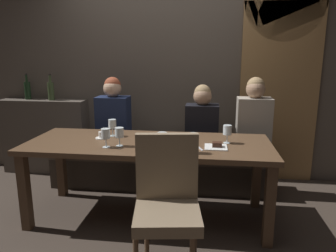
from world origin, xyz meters
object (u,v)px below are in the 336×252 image
(diner_far_end, at_px, (254,118))
(wine_glass_far_left, at_px, (119,133))
(dining_table, at_px, (149,151))
(wine_glass_end_left, at_px, (227,130))
(wine_glass_far_right, at_px, (162,138))
(dessert_plate, at_px, (216,146))
(fork_on_table, at_px, (199,148))
(wine_bottle_pale_label, at_px, (51,91))
(wine_glass_near_right, at_px, (106,135))
(diner_bearded, at_px, (202,120))
(diner_redhead, at_px, (113,115))
(espresso_cup, at_px, (102,136))
(wine_glass_center_back, at_px, (193,139))
(wine_bottle_dark_red, at_px, (28,90))
(banquette_bench, at_px, (160,168))
(chair_near_side, at_px, (167,197))
(wine_glass_center_front, at_px, (112,125))

(diner_far_end, xyz_separation_m, wine_glass_far_left, (-1.24, -0.86, 0.01))
(dining_table, xyz_separation_m, wine_glass_end_left, (0.70, 0.05, 0.20))
(wine_glass_far_right, distance_m, dessert_plate, 0.48)
(diner_far_end, relative_size, fork_on_table, 4.90)
(wine_bottle_pale_label, bearing_deg, wine_glass_end_left, -24.50)
(dining_table, height_order, diner_far_end, diner_far_end)
(wine_glass_near_right, distance_m, wine_glass_end_left, 1.06)
(diner_bearded, relative_size, dessert_plate, 3.93)
(diner_redhead, height_order, espresso_cup, diner_redhead)
(diner_far_end, relative_size, wine_glass_far_left, 5.08)
(fork_on_table, bearing_deg, wine_glass_center_back, -130.13)
(espresso_cup, distance_m, dessert_plate, 1.08)
(wine_glass_far_right, bearing_deg, fork_on_table, 26.43)
(diner_bearded, xyz_separation_m, wine_bottle_dark_red, (-2.23, 0.34, 0.27))
(banquette_bench, distance_m, fork_on_table, 1.09)
(wine_glass_far_left, bearing_deg, diner_far_end, 34.84)
(diner_redhead, distance_m, diner_far_end, 1.55)
(chair_near_side, height_order, espresso_cup, chair_near_side)
(dining_table, bearing_deg, wine_bottle_pale_label, 144.37)
(chair_near_side, distance_m, fork_on_table, 0.64)
(dining_table, distance_m, wine_glass_far_left, 0.34)
(banquette_bench, height_order, chair_near_side, chair_near_side)
(chair_near_side, relative_size, wine_bottle_pale_label, 3.01)
(wine_bottle_pale_label, distance_m, espresso_cup, 1.39)
(dining_table, height_order, fork_on_table, fork_on_table)
(wine_glass_center_front, bearing_deg, diner_far_end, 20.90)
(wine_glass_center_back, bearing_deg, wine_bottle_dark_red, 148.38)
(wine_glass_near_right, relative_size, espresso_cup, 1.37)
(wine_bottle_dark_red, bearing_deg, wine_glass_near_right, -41.62)
(chair_near_side, xyz_separation_m, diner_far_end, (0.75, 1.42, 0.29))
(espresso_cup, height_order, dessert_plate, espresso_cup)
(espresso_cup, xyz_separation_m, dessert_plate, (1.07, -0.18, -0.01))
(diner_redhead, xyz_separation_m, wine_bottle_dark_red, (-1.23, 0.36, 0.23))
(banquette_bench, xyz_separation_m, diner_redhead, (-0.53, -0.00, 0.61))
(diner_redhead, bearing_deg, espresso_cup, -83.33)
(diner_far_end, xyz_separation_m, wine_glass_center_front, (-1.40, -0.54, 0.01))
(wine_glass_end_left, bearing_deg, wine_bottle_pale_label, 155.50)
(wine_bottle_dark_red, bearing_deg, wine_glass_center_back, -31.62)
(wine_glass_end_left, distance_m, fork_on_table, 0.33)
(diner_redhead, bearing_deg, wine_glass_far_right, -54.50)
(diner_bearded, bearing_deg, espresso_cup, -144.89)
(wine_glass_near_right, bearing_deg, dessert_plate, 6.31)
(wine_bottle_pale_label, relative_size, wine_glass_center_back, 1.99)
(wine_bottle_pale_label, height_order, wine_glass_near_right, wine_bottle_pale_label)
(chair_near_side, relative_size, espresso_cup, 8.17)
(wine_bottle_dark_red, xyz_separation_m, wine_glass_center_back, (2.18, -1.34, -0.21))
(wine_bottle_dark_red, height_order, wine_glass_center_back, wine_bottle_dark_red)
(wine_bottle_dark_red, height_order, wine_bottle_pale_label, same)
(chair_near_side, xyz_separation_m, diner_bearded, (0.20, 1.44, 0.24))
(dining_table, xyz_separation_m, wine_glass_center_front, (-0.38, 0.17, 0.20))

